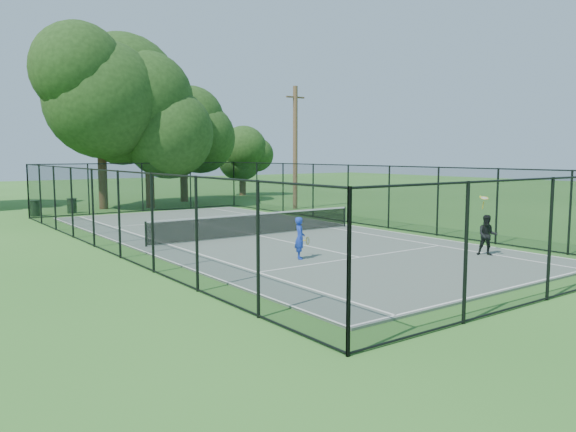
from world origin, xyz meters
TOP-DOWN VIEW (x-y plane):
  - ground at (0.00, 0.00)m, footprint 120.00×120.00m
  - tennis_court at (0.00, 0.00)m, footprint 11.00×24.00m
  - tennis_net at (0.00, 0.00)m, footprint 10.08×0.08m
  - fence at (0.00, 0.00)m, footprint 13.10×26.10m
  - tree_near_left at (-1.42, 16.10)m, footprint 8.24×8.24m
  - tree_near_mid at (1.34, 15.07)m, footprint 6.89×6.89m
  - tree_near_right at (5.30, 18.26)m, footprint 6.09×6.09m
  - tree_far_right at (12.06, 21.00)m, footprint 3.92×3.92m
  - trash_bin_left at (-5.96, 14.17)m, footprint 0.58×0.58m
  - trash_bin_right at (-3.80, 14.59)m, footprint 0.58×0.58m
  - utility_pole at (8.73, 9.00)m, footprint 1.40×0.30m
  - player_blue at (-1.80, -5.40)m, footprint 0.86×0.61m
  - player_black at (3.83, -8.66)m, footprint 0.97×1.16m

SIDE VIEW (x-z plane):
  - ground at x=0.00m, z-range 0.00..0.00m
  - tennis_court at x=0.00m, z-range 0.00..0.06m
  - trash_bin_right at x=-3.80m, z-range 0.01..0.90m
  - trash_bin_left at x=-5.96m, z-range 0.01..0.91m
  - tennis_net at x=0.00m, z-range 0.10..1.05m
  - player_blue at x=-1.80m, z-range 0.06..1.46m
  - player_black at x=3.83m, z-range -0.25..1.78m
  - fence at x=0.00m, z-range 0.00..3.00m
  - tree_far_right at x=12.06m, z-range 0.61..5.79m
  - utility_pole at x=8.73m, z-range 0.06..7.89m
  - tree_near_right at x=5.30m, z-range 1.14..9.54m
  - tree_near_mid at x=1.34m, z-range 1.05..10.05m
  - tree_near_left at x=-1.42m, z-range 1.24..11.99m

